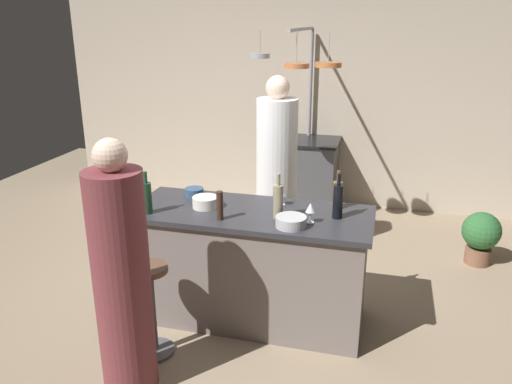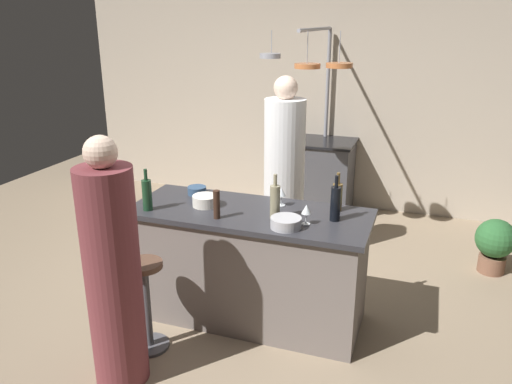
{
  "view_description": "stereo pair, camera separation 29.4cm",
  "coord_description": "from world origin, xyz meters",
  "px_view_note": "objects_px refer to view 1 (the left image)",
  "views": [
    {
      "loc": [
        0.93,
        -3.37,
        2.26
      ],
      "look_at": [
        0.0,
        0.15,
        1.0
      ],
      "focal_mm": 35.44,
      "sensor_mm": 36.0,
      "label": 1
    },
    {
      "loc": [
        1.21,
        -3.29,
        2.26
      ],
      "look_at": [
        0.0,
        0.15,
        1.0
      ],
      "focal_mm": 35.44,
      "sensor_mm": 36.0,
      "label": 2
    }
  ],
  "objects_px": {
    "wine_bottle_green": "(147,197)",
    "guest_left": "(122,280)",
    "potted_plant": "(481,235)",
    "wine_glass_near_left_guest": "(310,209)",
    "wine_glass_near_right_guest": "(282,192)",
    "mixing_bowl_blue": "(194,192)",
    "bar_stool_left": "(151,306)",
    "chef": "(276,179)",
    "stove_range": "(304,175)",
    "wine_bottle_dark": "(338,201)",
    "wine_bottle_white": "(278,201)",
    "mixing_bowl_ceramic": "(205,202)",
    "pepper_mill": "(220,206)",
    "mixing_bowl_steel": "(291,222)",
    "wine_bottle_amber": "(337,194)"
  },
  "relations": [
    {
      "from": "bar_stool_left",
      "to": "pepper_mill",
      "type": "distance_m",
      "value": 0.84
    },
    {
      "from": "pepper_mill",
      "to": "wine_bottle_white",
      "type": "distance_m",
      "value": 0.42
    },
    {
      "from": "stove_range",
      "to": "wine_glass_near_right_guest",
      "type": "xyz_separation_m",
      "value": [
        0.19,
        -2.27,
        0.56
      ]
    },
    {
      "from": "stove_range",
      "to": "chef",
      "type": "xyz_separation_m",
      "value": [
        -0.04,
        -1.4,
        0.38
      ]
    },
    {
      "from": "mixing_bowl_steel",
      "to": "wine_bottle_dark",
      "type": "bearing_deg",
      "value": 39.99
    },
    {
      "from": "pepper_mill",
      "to": "mixing_bowl_ceramic",
      "type": "xyz_separation_m",
      "value": [
        -0.18,
        0.2,
        -0.06
      ]
    },
    {
      "from": "guest_left",
      "to": "wine_bottle_dark",
      "type": "height_order",
      "value": "guest_left"
    },
    {
      "from": "pepper_mill",
      "to": "wine_bottle_green",
      "type": "height_order",
      "value": "wine_bottle_green"
    },
    {
      "from": "wine_glass_near_left_guest",
      "to": "mixing_bowl_steel",
      "type": "distance_m",
      "value": 0.17
    },
    {
      "from": "chef",
      "to": "potted_plant",
      "type": "height_order",
      "value": "chef"
    },
    {
      "from": "wine_glass_near_right_guest",
      "to": "mixing_bowl_blue",
      "type": "height_order",
      "value": "wine_glass_near_right_guest"
    },
    {
      "from": "stove_range",
      "to": "mixing_bowl_ceramic",
      "type": "bearing_deg",
      "value": -98.17
    },
    {
      "from": "mixing_bowl_ceramic",
      "to": "wine_bottle_dark",
      "type": "bearing_deg",
      "value": 2.26
    },
    {
      "from": "pepper_mill",
      "to": "mixing_bowl_steel",
      "type": "height_order",
      "value": "pepper_mill"
    },
    {
      "from": "guest_left",
      "to": "mixing_bowl_blue",
      "type": "bearing_deg",
      "value": 89.33
    },
    {
      "from": "bar_stool_left",
      "to": "mixing_bowl_blue",
      "type": "bearing_deg",
      "value": 89.0
    },
    {
      "from": "potted_plant",
      "to": "wine_glass_near_right_guest",
      "type": "xyz_separation_m",
      "value": [
        -1.69,
        -1.27,
        0.71
      ]
    },
    {
      "from": "wine_bottle_dark",
      "to": "chef",
      "type": "bearing_deg",
      "value": 123.42
    },
    {
      "from": "mixing_bowl_blue",
      "to": "wine_glass_near_left_guest",
      "type": "bearing_deg",
      "value": -17.95
    },
    {
      "from": "stove_range",
      "to": "chef",
      "type": "relative_size",
      "value": 0.5
    },
    {
      "from": "chef",
      "to": "potted_plant",
      "type": "distance_m",
      "value": 2.03
    },
    {
      "from": "chef",
      "to": "guest_left",
      "type": "distance_m",
      "value": 2.07
    },
    {
      "from": "wine_bottle_amber",
      "to": "mixing_bowl_blue",
      "type": "distance_m",
      "value": 1.14
    },
    {
      "from": "chef",
      "to": "pepper_mill",
      "type": "bearing_deg",
      "value": -95.94
    },
    {
      "from": "bar_stool_left",
      "to": "wine_bottle_green",
      "type": "relative_size",
      "value": 2.14
    },
    {
      "from": "wine_bottle_white",
      "to": "guest_left",
      "type": "bearing_deg",
      "value": -130.8
    },
    {
      "from": "pepper_mill",
      "to": "mixing_bowl_blue",
      "type": "bearing_deg",
      "value": 130.48
    },
    {
      "from": "guest_left",
      "to": "mixing_bowl_ceramic",
      "type": "bearing_deg",
      "value": 78.71
    },
    {
      "from": "wine_bottle_green",
      "to": "guest_left",
      "type": "bearing_deg",
      "value": -76.28
    },
    {
      "from": "mixing_bowl_steel",
      "to": "bar_stool_left",
      "type": "bearing_deg",
      "value": -155.42
    },
    {
      "from": "wine_bottle_white",
      "to": "mixing_bowl_blue",
      "type": "distance_m",
      "value": 0.81
    },
    {
      "from": "pepper_mill",
      "to": "wine_bottle_white",
      "type": "relative_size",
      "value": 0.64
    },
    {
      "from": "wine_bottle_amber",
      "to": "mixing_bowl_steel",
      "type": "relative_size",
      "value": 1.37
    },
    {
      "from": "potted_plant",
      "to": "wine_glass_near_left_guest",
      "type": "height_order",
      "value": "wine_glass_near_left_guest"
    },
    {
      "from": "pepper_mill",
      "to": "mixing_bowl_blue",
      "type": "distance_m",
      "value": 0.56
    },
    {
      "from": "wine_bottle_amber",
      "to": "stove_range",
      "type": "bearing_deg",
      "value": 105.35
    },
    {
      "from": "chef",
      "to": "wine_glass_near_right_guest",
      "type": "distance_m",
      "value": 0.91
    },
    {
      "from": "wine_bottle_dark",
      "to": "wine_glass_near_right_guest",
      "type": "distance_m",
      "value": 0.47
    },
    {
      "from": "chef",
      "to": "wine_glass_near_left_guest",
      "type": "height_order",
      "value": "chef"
    },
    {
      "from": "wine_bottle_white",
      "to": "wine_glass_near_left_guest",
      "type": "bearing_deg",
      "value": -8.31
    },
    {
      "from": "wine_bottle_green",
      "to": "mixing_bowl_ceramic",
      "type": "bearing_deg",
      "value": 30.68
    },
    {
      "from": "wine_bottle_amber",
      "to": "mixing_bowl_ceramic",
      "type": "xyz_separation_m",
      "value": [
        -0.96,
        -0.24,
        -0.07
      ]
    },
    {
      "from": "potted_plant",
      "to": "pepper_mill",
      "type": "height_order",
      "value": "pepper_mill"
    },
    {
      "from": "potted_plant",
      "to": "mixing_bowl_ceramic",
      "type": "xyz_separation_m",
      "value": [
        -2.23,
        -1.46,
        0.64
      ]
    },
    {
      "from": "stove_range",
      "to": "mixing_bowl_blue",
      "type": "height_order",
      "value": "mixing_bowl_blue"
    },
    {
      "from": "stove_range",
      "to": "mixing_bowl_blue",
      "type": "relative_size",
      "value": 5.9
    },
    {
      "from": "wine_bottle_white",
      "to": "wine_glass_near_left_guest",
      "type": "relative_size",
      "value": 2.26
    },
    {
      "from": "wine_bottle_green",
      "to": "mixing_bowl_blue",
      "type": "distance_m",
      "value": 0.49
    },
    {
      "from": "stove_range",
      "to": "chef",
      "type": "distance_m",
      "value": 1.46
    },
    {
      "from": "potted_plant",
      "to": "wine_bottle_white",
      "type": "relative_size",
      "value": 1.58
    }
  ]
}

